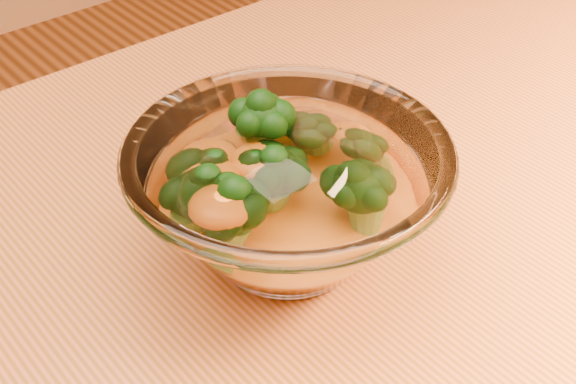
# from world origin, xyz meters

# --- Properties ---
(table) EXTENTS (1.20, 0.80, 0.75)m
(table) POSITION_xyz_m (0.00, 0.00, 0.65)
(table) COLOR #D56A3F
(table) RESTS_ON ground
(glass_bowl) EXTENTS (0.21, 0.21, 0.09)m
(glass_bowl) POSITION_xyz_m (-0.06, 0.08, 0.80)
(glass_bowl) COLOR white
(glass_bowl) RESTS_ON table
(cheese_sauce) EXTENTS (0.12, 0.12, 0.03)m
(cheese_sauce) POSITION_xyz_m (-0.06, 0.08, 0.78)
(cheese_sauce) COLOR orange
(cheese_sauce) RESTS_ON glass_bowl
(broccoli_heap) EXTENTS (0.15, 0.14, 0.08)m
(broccoli_heap) POSITION_xyz_m (-0.07, 0.09, 0.81)
(broccoli_heap) COLOR black
(broccoli_heap) RESTS_ON cheese_sauce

